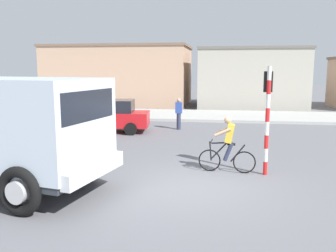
{
  "coord_description": "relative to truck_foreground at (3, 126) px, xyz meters",
  "views": [
    {
      "loc": [
        0.62,
        -9.37,
        3.15
      ],
      "look_at": [
        -1.14,
        2.5,
        1.2
      ],
      "focal_mm": 38.33,
      "sensor_mm": 36.0,
      "label": 1
    }
  ],
  "objects": [
    {
      "name": "cyclist",
      "position": [
        5.73,
        2.41,
        -0.8
      ],
      "size": [
        1.73,
        0.5,
        1.72
      ],
      "color": "black",
      "rests_on": "ground"
    },
    {
      "name": "building_mid_block",
      "position": [
        7.84,
        21.66,
        0.69
      ],
      "size": [
        8.36,
        6.45,
        4.72
      ],
      "color": "#B2AD9E",
      "rests_on": "ground"
    },
    {
      "name": "car_red_near",
      "position": [
        0.03,
        8.63,
        -0.85
      ],
      "size": [
        4.16,
        2.2,
        1.6
      ],
      "color": "red",
      "rests_on": "ground"
    },
    {
      "name": "truck_foreground",
      "position": [
        0.0,
        0.0,
        0.0
      ],
      "size": [
        5.8,
        3.6,
        2.9
      ],
      "color": "silver",
      "rests_on": "ground"
    },
    {
      "name": "traffic_light_pole",
      "position": [
        6.85,
        2.39,
        0.4
      ],
      "size": [
        0.24,
        0.43,
        3.2
      ],
      "color": "red",
      "rests_on": "ground"
    },
    {
      "name": "building_corner_left",
      "position": [
        -3.32,
        22.71,
        0.86
      ],
      "size": [
        12.15,
        7.22,
        5.04
      ],
      "color": "tan",
      "rests_on": "ground"
    },
    {
      "name": "pedestrian_near_kerb",
      "position": [
        3.37,
        9.87,
        -0.82
      ],
      "size": [
        0.34,
        0.22,
        1.62
      ],
      "color": "#2D334C",
      "rests_on": "ground"
    },
    {
      "name": "sidewalk_far",
      "position": [
        4.88,
        15.0,
        -1.59
      ],
      "size": [
        80.0,
        5.0,
        0.16
      ],
      "primitive_type": "cube",
      "color": "#ADADA8",
      "rests_on": "ground"
    },
    {
      "name": "ground_plane",
      "position": [
        4.88,
        1.04,
        -1.67
      ],
      "size": [
        120.0,
        120.0,
        0.0
      ],
      "primitive_type": "plane",
      "color": "slate"
    }
  ]
}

